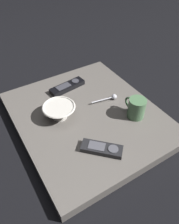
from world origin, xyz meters
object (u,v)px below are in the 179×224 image
cereal_bowl (59,111)px  tv_remote_near (67,87)px  tv_remote_far (102,149)px  coffee_mug (136,108)px  teaspoon (112,97)px

cereal_bowl → tv_remote_near: (-0.16, 0.12, -0.02)m
tv_remote_far → coffee_mug: bearing=109.6°
teaspoon → tv_remote_near: same height
coffee_mug → tv_remote_far: coffee_mug is taller
tv_remote_near → tv_remote_far: 0.41m
cereal_bowl → tv_remote_far: (0.24, 0.05, -0.02)m
teaspoon → tv_remote_near: bearing=-143.3°
teaspoon → tv_remote_far: (0.22, -0.20, -0.00)m
cereal_bowl → tv_remote_far: size_ratio=0.96×
coffee_mug → tv_remote_near: 0.36m
cereal_bowl → teaspoon: size_ratio=1.10×
teaspoon → tv_remote_near: size_ratio=0.68×
cereal_bowl → tv_remote_far: cereal_bowl is taller
cereal_bowl → teaspoon: bearing=85.2°
coffee_mug → tv_remote_far: bearing=-70.4°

